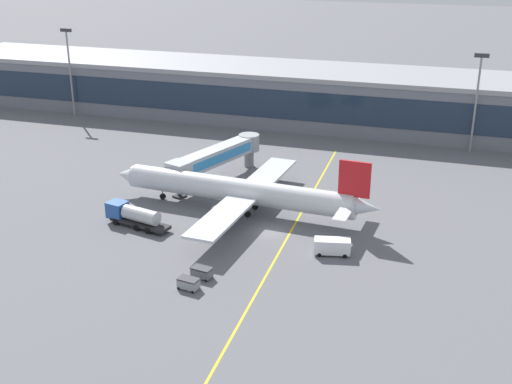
% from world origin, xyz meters
% --- Properties ---
extents(ground_plane, '(700.00, 700.00, 0.00)m').
position_xyz_m(ground_plane, '(0.00, 0.00, 0.00)').
color(ground_plane, slate).
extents(apron_lead_in_line, '(2.53, 79.98, 0.01)m').
position_xyz_m(apron_lead_in_line, '(2.75, 2.00, 0.00)').
color(apron_lead_in_line, yellow).
rests_on(apron_lead_in_line, ground_plane).
extents(terminal_building, '(189.14, 22.17, 12.53)m').
position_xyz_m(terminal_building, '(-6.70, 62.11, 6.28)').
color(terminal_building, slate).
rests_on(terminal_building, ground_plane).
extents(main_airliner, '(45.09, 35.98, 10.78)m').
position_xyz_m(main_airliner, '(-6.96, 6.38, 3.59)').
color(main_airliner, silver).
rests_on(main_airliner, ground_plane).
extents(jet_bridge, '(10.45, 22.53, 6.29)m').
position_xyz_m(jet_bridge, '(-15.35, 18.89, 4.62)').
color(jet_bridge, '#B2B7BC').
rests_on(jet_bridge, ground_plane).
extents(fuel_tanker, '(11.09, 4.83, 3.25)m').
position_xyz_m(fuel_tanker, '(-20.52, -3.75, 1.75)').
color(fuel_tanker, '#232326').
rests_on(fuel_tanker, ground_plane).
extents(crew_van, '(5.33, 3.09, 2.30)m').
position_xyz_m(crew_van, '(10.02, -3.97, 1.31)').
color(crew_van, white).
rests_on(crew_van, ground_plane).
extents(baggage_cart_0, '(2.86, 1.99, 1.48)m').
position_xyz_m(baggage_cart_0, '(-5.13, -18.76, 0.78)').
color(baggage_cart_0, gray).
rests_on(baggage_cart_0, ground_plane).
extents(baggage_cart_1, '(2.86, 1.99, 1.48)m').
position_xyz_m(baggage_cart_1, '(-4.62, -15.60, 0.78)').
color(baggage_cart_1, '#595B60').
rests_on(baggage_cart_1, ground_plane).
extents(apron_light_mast_0, '(2.80, 0.50, 20.86)m').
position_xyz_m(apron_light_mast_0, '(-64.90, 50.15, 12.36)').
color(apron_light_mast_0, gray).
rests_on(apron_light_mast_0, ground_plane).
extents(apron_light_mast_1, '(2.80, 0.50, 19.87)m').
position_xyz_m(apron_light_mast_1, '(27.81, 50.15, 11.85)').
color(apron_light_mast_1, gray).
rests_on(apron_light_mast_1, ground_plane).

